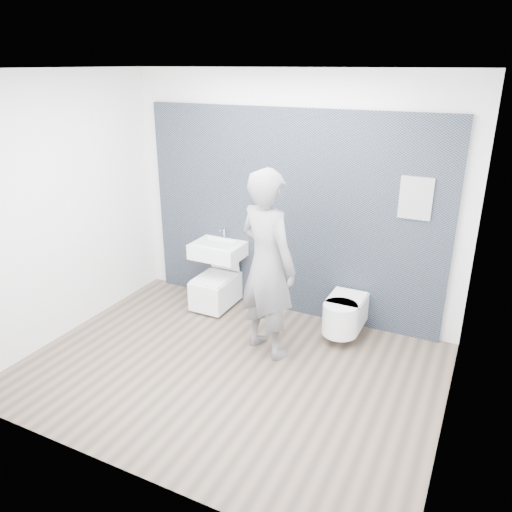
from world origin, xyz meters
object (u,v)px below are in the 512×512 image
at_px(washbasin, 218,250).
at_px(toilet_square, 216,289).
at_px(toilet_rounded, 344,314).
at_px(visitor, 267,265).

distance_m(washbasin, toilet_square, 0.49).
relative_size(washbasin, toilet_square, 0.74).
bearing_deg(toilet_rounded, visitor, -136.50).
xyz_separation_m(toilet_square, toilet_rounded, (1.64, -0.03, 0.05)).
distance_m(washbasin, visitor, 1.25).
relative_size(toilet_rounded, visitor, 0.34).
bearing_deg(visitor, toilet_square, -11.06).
relative_size(toilet_square, visitor, 0.42).
xyz_separation_m(washbasin, toilet_square, (0.00, -0.07, -0.49)).
xyz_separation_m(toilet_square, visitor, (0.99, -0.64, 0.74)).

